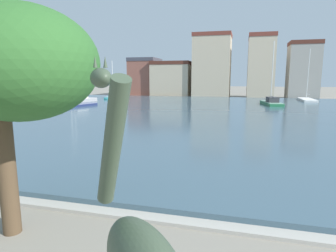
{
  "coord_description": "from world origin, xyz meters",
  "views": [
    {
      "loc": [
        5.39,
        0.1,
        4.3
      ],
      "look_at": [
        2.26,
        12.08,
        2.2
      ],
      "focal_mm": 30.49,
      "sensor_mm": 36.0,
      "label": 1
    }
  ],
  "objects": [
    {
      "name": "harbor_water",
      "position": [
        0.0,
        34.71,
        0.15
      ],
      "size": [
        91.48,
        53.27,
        0.31
      ],
      "primitive_type": "cube",
      "color": "#3D5666",
      "rests_on": "ground"
    },
    {
      "name": "quay_edge_coping",
      "position": [
        0.0,
        7.83,
        0.06
      ],
      "size": [
        91.48,
        0.5,
        0.12
      ],
      "primitive_type": "cube",
      "color": "#ADA89E",
      "rests_on": "ground"
    },
    {
      "name": "sailboat_grey",
      "position": [
        -21.01,
        41.01,
        0.6
      ],
      "size": [
        3.63,
        8.95,
        8.09
      ],
      "color": "#939399",
      "rests_on": "ground"
    },
    {
      "name": "sailboat_green",
      "position": [
        9.5,
        45.53,
        0.53
      ],
      "size": [
        3.02,
        7.62,
        9.61
      ],
      "color": "#236B42",
      "rests_on": "ground"
    },
    {
      "name": "sailboat_navy",
      "position": [
        -17.61,
        34.57,
        0.36
      ],
      "size": [
        4.23,
        8.16,
        7.29
      ],
      "color": "navy",
      "rests_on": "ground"
    },
    {
      "name": "sailboat_teal",
      "position": [
        -19.15,
        51.47,
        0.58
      ],
      "size": [
        3.82,
        7.43,
        7.51
      ],
      "color": "teal",
      "rests_on": "ground"
    },
    {
      "name": "sailboat_white",
      "position": [
        16.33,
        55.57,
        0.37
      ],
      "size": [
        2.2,
        8.85,
        9.24
      ],
      "color": "white",
      "rests_on": "ground"
    },
    {
      "name": "townhouse_corner_house",
      "position": [
        -17.73,
        66.57,
        4.47
      ],
      "size": [
        6.51,
        7.76,
        8.91
      ],
      "color": "#8E5142",
      "rests_on": "ground"
    },
    {
      "name": "townhouse_end_terrace",
      "position": [
        -10.74,
        65.04,
        4.01
      ],
      "size": [
        8.96,
        6.25,
        7.99
      ],
      "color": "#C6B293",
      "rests_on": "ground"
    },
    {
      "name": "townhouse_narrow_midrow",
      "position": [
        -1.45,
        64.65,
        6.87
      ],
      "size": [
        8.11,
        6.9,
        13.71
      ],
      "color": "#C6B293",
      "rests_on": "ground"
    },
    {
      "name": "townhouse_tall_gabled",
      "position": [
        8.81,
        64.72,
        6.6
      ],
      "size": [
        5.4,
        7.94,
        13.17
      ],
      "color": "#C6B293",
      "rests_on": "ground"
    },
    {
      "name": "townhouse_wide_warehouse",
      "position": [
        17.03,
        64.15,
        5.77
      ],
      "size": [
        5.94,
        5.5,
        11.52
      ],
      "color": "gray",
      "rests_on": "ground"
    }
  ]
}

